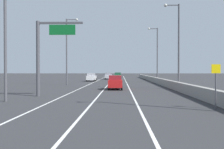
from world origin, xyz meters
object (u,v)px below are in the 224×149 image
object	(u,v)px
lamp_post_right_second	(177,41)
car_red_3	(115,82)
lamp_post_left_mid	(68,47)
car_green_1	(118,76)
lamp_post_left_near	(8,22)
lamp_post_right_third	(156,51)
overhead_sign_gantry	(45,49)
speed_advisory_sign	(216,83)
car_silver_0	(108,76)
car_white_2	(91,77)

from	to	relation	value
lamp_post_right_second	car_red_3	world-z (taller)	lamp_post_right_second
lamp_post_left_mid	car_green_1	xyz separation A→B (m)	(8.46, 22.34, -5.58)
lamp_post_left_near	lamp_post_right_third	bearing A→B (deg)	64.99
overhead_sign_gantry	lamp_post_right_second	xyz separation A→B (m)	(15.18, 10.44, 1.86)
overhead_sign_gantry	speed_advisory_sign	size ratio (longest dim) A/B	2.50
overhead_sign_gantry	lamp_post_right_third	size ratio (longest dim) A/B	0.64
overhead_sign_gantry	lamp_post_left_near	bearing A→B (deg)	-111.12
lamp_post_left_near	car_silver_0	distance (m)	57.10
lamp_post_left_near	car_white_2	xyz separation A→B (m)	(2.49, 41.91, -5.64)
overhead_sign_gantry	car_red_3	distance (m)	12.69
lamp_post_left_near	car_red_3	world-z (taller)	lamp_post_left_near
lamp_post_right_third	lamp_post_left_near	size ratio (longest dim) A/B	1.00
car_white_2	overhead_sign_gantry	bearing A→B (deg)	-91.04
overhead_sign_gantry	lamp_post_right_third	world-z (taller)	lamp_post_right_third
car_silver_0	car_white_2	distance (m)	14.99
lamp_post_left_near	car_silver_0	xyz separation A→B (m)	(5.86, 56.52, -5.64)
speed_advisory_sign	lamp_post_left_mid	xyz separation A→B (m)	(-15.55, 29.27, 4.82)
speed_advisory_sign	car_red_3	distance (m)	19.97
car_green_1	car_white_2	xyz separation A→B (m)	(-6.10, -5.78, -0.05)
overhead_sign_gantry	lamp_post_right_second	distance (m)	18.51
speed_advisory_sign	car_silver_0	bearing A→B (deg)	99.23
lamp_post_right_third	car_white_2	world-z (taller)	lamp_post_right_third
lamp_post_right_second	car_red_3	bearing A→B (deg)	-177.33
overhead_sign_gantry	lamp_post_right_third	xyz separation A→B (m)	(15.10, 31.57, 1.86)
lamp_post_right_third	car_white_2	distance (m)	16.49
overhead_sign_gantry	car_white_2	world-z (taller)	overhead_sign_gantry
speed_advisory_sign	car_white_2	distance (m)	47.69
car_white_2	car_red_3	xyz separation A→B (m)	(6.10, -27.18, 0.01)
speed_advisory_sign	car_white_2	world-z (taller)	speed_advisory_sign
lamp_post_right_second	lamp_post_right_third	xyz separation A→B (m)	(-0.07, 21.13, 0.00)
speed_advisory_sign	car_green_1	size ratio (longest dim) A/B	0.71
lamp_post_left_near	lamp_post_left_mid	xyz separation A→B (m)	(0.13, 25.36, 0.00)
car_green_1	lamp_post_left_near	bearing A→B (deg)	-100.21
speed_advisory_sign	lamp_post_left_near	world-z (taller)	lamp_post_left_near
overhead_sign_gantry	car_green_1	bearing A→B (deg)	81.04
lamp_post_right_second	car_white_2	size ratio (longest dim) A/B	2.47
car_silver_0	lamp_post_left_near	bearing A→B (deg)	-95.92
lamp_post_right_third	car_silver_0	world-z (taller)	lamp_post_right_third
speed_advisory_sign	lamp_post_right_second	distance (m)	19.69
speed_advisory_sign	lamp_post_left_near	distance (m)	16.87
car_silver_0	speed_advisory_sign	bearing A→B (deg)	-80.77
car_green_1	car_red_3	size ratio (longest dim) A/B	0.88
lamp_post_left_mid	car_green_1	world-z (taller)	lamp_post_left_mid
overhead_sign_gantry	car_red_3	xyz separation A→B (m)	(6.77, 10.04, -3.77)
speed_advisory_sign	lamp_post_left_near	bearing A→B (deg)	165.99
car_red_3	overhead_sign_gantry	bearing A→B (deg)	-123.99
lamp_post_right_third	lamp_post_left_mid	world-z (taller)	same
lamp_post_right_second	lamp_post_left_mid	distance (m)	19.72
car_silver_0	car_red_3	xyz separation A→B (m)	(2.73, -41.78, 0.01)
lamp_post_left_mid	car_green_1	distance (m)	24.53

